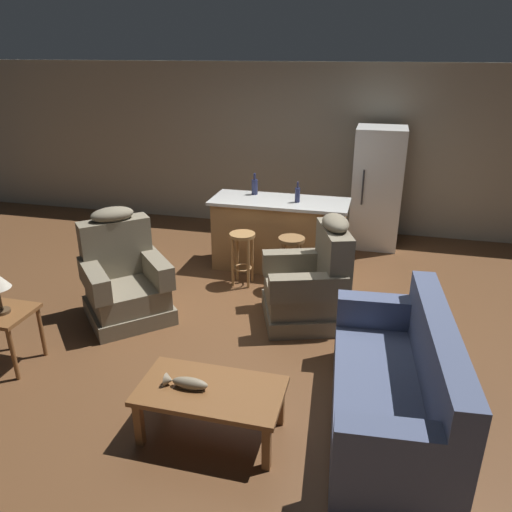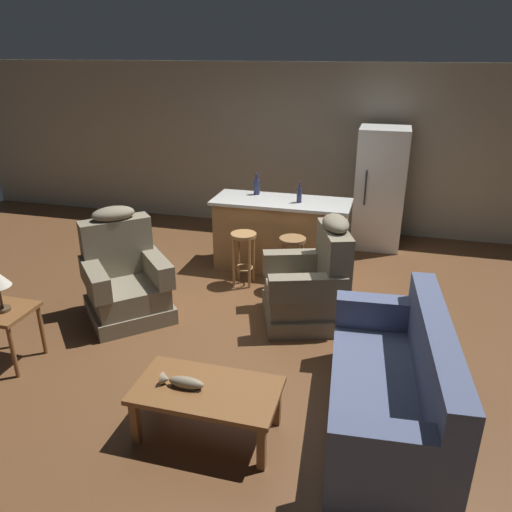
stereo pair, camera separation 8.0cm
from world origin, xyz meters
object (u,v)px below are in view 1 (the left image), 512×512
object	(u,v)px
recliner_near_lamp	(124,280)
bottle_short_amber	(297,195)
bottle_tall_green	(255,186)
fish_figurine	(186,383)
coffee_table	(211,395)
bar_stool_right	(291,254)
recliner_near_island	(312,285)
end_table	(5,321)
couch	(397,390)
kitchen_island	(279,234)
bar_stool_left	(242,249)
refrigerator	(377,188)

from	to	relation	value
recliner_near_lamp	bottle_short_amber	bearing A→B (deg)	93.08
recliner_near_lamp	bottle_tall_green	size ratio (longest dim) A/B	4.18
fish_figurine	recliner_near_lamp	world-z (taller)	recliner_near_lamp
coffee_table	bar_stool_right	xyz separation A→B (m)	(0.12, 2.65, 0.11)
recliner_near_island	end_table	bearing A→B (deg)	11.77
recliner_near_island	bottle_short_amber	bearing A→B (deg)	-91.57
couch	recliner_near_lamp	xyz separation A→B (m)	(-2.91, 1.12, 0.08)
coffee_table	kitchen_island	size ratio (longest dim) A/B	0.61
bar_stool_left	recliner_near_island	bearing A→B (deg)	-35.42
recliner_near_island	bar_stool_right	bearing A→B (deg)	-81.63
coffee_table	couch	bearing A→B (deg)	17.83
recliner_near_island	bar_stool_left	world-z (taller)	recliner_near_island
recliner_near_lamp	recliner_near_island	distance (m)	2.06
kitchen_island	bottle_tall_green	size ratio (longest dim) A/B	6.26
recliner_near_lamp	bar_stool_left	bearing A→B (deg)	93.08
fish_figurine	bottle_tall_green	distance (m)	3.57
coffee_table	end_table	world-z (taller)	end_table
recliner_near_lamp	bottle_tall_green	xyz separation A→B (m)	(0.99, 1.91, 0.64)
bar_stool_right	couch	bearing A→B (deg)	-60.58
kitchen_island	bar_stool_left	size ratio (longest dim) A/B	2.65
couch	bottle_short_amber	world-z (taller)	bottle_short_amber
fish_figurine	bar_stool_right	size ratio (longest dim) A/B	0.50
refrigerator	bottle_tall_green	bearing A→B (deg)	-147.81
couch	end_table	distance (m)	3.50
bar_stool_right	bottle_short_amber	distance (m)	0.83
couch	kitchen_island	xyz separation A→B (m)	(-1.53, 2.84, 0.14)
end_table	recliner_near_lamp	bearing A→B (deg)	62.41
fish_figurine	recliner_near_lamp	bearing A→B (deg)	130.49
couch	recliner_near_island	size ratio (longest dim) A/B	1.64
recliner_near_lamp	bottle_tall_green	world-z (taller)	bottle_tall_green
coffee_table	refrigerator	world-z (taller)	refrigerator
kitchen_island	fish_figurine	bearing A→B (deg)	-90.43
end_table	bar_stool_right	xyz separation A→B (m)	(2.26, 2.23, 0.01)
kitchen_island	bar_stool_right	distance (m)	0.69
fish_figurine	end_table	world-z (taller)	end_table
kitchen_island	refrigerator	xyz separation A→B (m)	(1.21, 1.20, 0.40)
bar_stool_left	coffee_table	bearing A→B (deg)	-79.49
recliner_near_island	bar_stool_right	xyz separation A→B (m)	(-0.35, 0.69, 0.05)
bar_stool_left	kitchen_island	bearing A→B (deg)	62.06
recliner_near_island	bar_stool_left	bearing A→B (deg)	-54.17
coffee_table	bottle_tall_green	size ratio (longest dim) A/B	3.83
refrigerator	bottle_tall_green	world-z (taller)	refrigerator
recliner_near_lamp	kitchen_island	distance (m)	2.21
bar_stool_left	fish_figurine	bearing A→B (deg)	-83.41
fish_figurine	end_table	distance (m)	2.00
bar_stool_left	bottle_tall_green	distance (m)	1.01
coffee_table	recliner_near_island	size ratio (longest dim) A/B	0.92
coffee_table	bar_stool_right	distance (m)	2.65
bottle_tall_green	recliner_near_lamp	bearing A→B (deg)	-117.46
coffee_table	kitchen_island	bearing A→B (deg)	92.74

